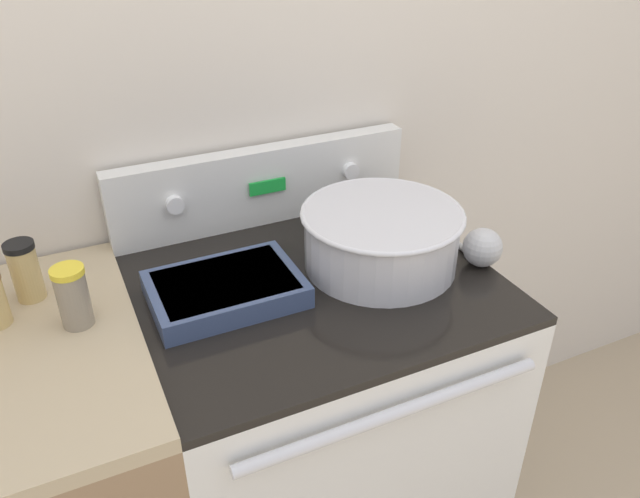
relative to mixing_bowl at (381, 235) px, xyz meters
name	(u,v)px	position (x,y,z in m)	size (l,w,h in m)	color
kitchen_wall	(249,90)	(-0.15, 0.36, 0.23)	(8.00, 0.05, 2.50)	beige
stove_range	(316,437)	(-0.15, 0.01, -0.55)	(0.73, 0.67, 0.94)	silver
control_panel	(263,185)	(-0.15, 0.30, 0.02)	(0.73, 0.07, 0.19)	silver
mixing_bowl	(381,235)	(0.00, 0.00, 0.00)	(0.35, 0.35, 0.13)	silver
casserole_dish	(226,288)	(-0.34, 0.02, -0.05)	(0.30, 0.21, 0.05)	#38476B
ladle	(479,246)	(0.20, -0.08, -0.03)	(0.09, 0.33, 0.09)	#B7B7B7
spice_jar_yellow_cap	(73,296)	(-0.62, 0.04, 0.00)	(0.06, 0.06, 0.12)	gray
spice_jar_black_cap	(25,271)	(-0.69, 0.17, 0.00)	(0.06, 0.06, 0.12)	tan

